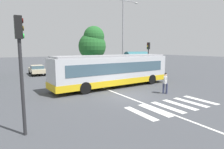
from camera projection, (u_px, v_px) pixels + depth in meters
ground_plane at (131, 97)px, 14.53m from camera, size 160.00×160.00×0.00m
city_transit_bus at (113, 70)px, 18.13m from camera, size 12.37×3.41×3.06m
pedestrian_crossing_street at (165, 82)px, 15.40m from camera, size 0.47×0.46×1.72m
parked_car_champagne at (37, 69)px, 26.69m from camera, size 1.94×4.53×1.35m
parked_car_charcoal at (57, 68)px, 28.13m from camera, size 1.90×4.51×1.35m
parked_car_silver at (73, 67)px, 29.63m from camera, size 1.90×4.51×1.35m
parked_car_teal at (89, 66)px, 31.12m from camera, size 1.98×4.56×1.35m
traffic_light_near_corner at (20, 58)px, 7.64m from camera, size 0.33×0.32×4.96m
traffic_light_far_corner at (148, 53)px, 25.36m from camera, size 0.33×0.32×4.50m
bus_stop_shelter at (136, 57)px, 28.19m from camera, size 3.69×1.54×3.25m
twin_arm_street_lamp at (123, 30)px, 25.57m from camera, size 4.94×0.32×10.21m
background_tree_right at (93, 43)px, 32.92m from camera, size 4.80×4.80×7.57m
crosswalk_painted_stripes at (174, 106)px, 12.17m from camera, size 5.97×2.66×0.01m
lane_center_line at (114, 92)px, 16.06m from camera, size 0.16×24.00×0.01m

